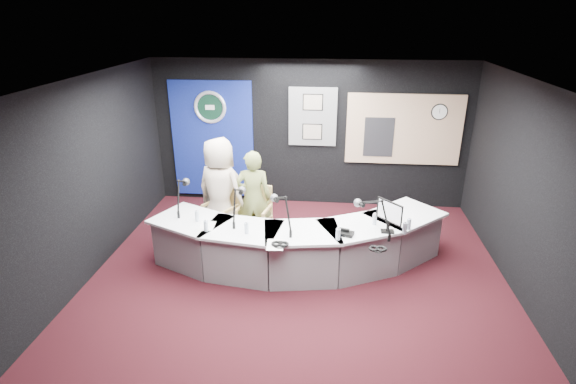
# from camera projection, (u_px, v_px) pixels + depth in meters

# --- Properties ---
(ground) EXTENTS (6.00, 6.00, 0.00)m
(ground) POSITION_uv_depth(u_px,v_px,m) (296.00, 286.00, 6.36)
(ground) COLOR black
(ground) RESTS_ON ground
(ceiling) EXTENTS (6.00, 6.00, 0.02)m
(ceiling) POSITION_uv_depth(u_px,v_px,m) (298.00, 85.00, 5.29)
(ceiling) COLOR silver
(ceiling) RESTS_ON ground
(wall_back) EXTENTS (6.00, 0.02, 2.80)m
(wall_back) POSITION_uv_depth(u_px,v_px,m) (310.00, 135.00, 8.59)
(wall_back) COLOR black
(wall_back) RESTS_ON ground
(wall_front) EXTENTS (6.00, 0.02, 2.80)m
(wall_front) POSITION_uv_depth(u_px,v_px,m) (262.00, 362.00, 3.06)
(wall_front) COLOR black
(wall_front) RESTS_ON ground
(wall_left) EXTENTS (0.02, 6.00, 2.80)m
(wall_left) POSITION_uv_depth(u_px,v_px,m) (78.00, 186.00, 6.10)
(wall_left) COLOR black
(wall_left) RESTS_ON ground
(wall_right) EXTENTS (0.02, 6.00, 2.80)m
(wall_right) POSITION_uv_depth(u_px,v_px,m) (539.00, 204.00, 5.55)
(wall_right) COLOR black
(wall_right) RESTS_ON ground
(broadcast_desk) EXTENTS (4.50, 1.90, 0.75)m
(broadcast_desk) POSITION_uv_depth(u_px,v_px,m) (296.00, 243.00, 6.73)
(broadcast_desk) COLOR silver
(broadcast_desk) RESTS_ON ground
(backdrop_panel) EXTENTS (1.60, 0.05, 2.30)m
(backdrop_panel) POSITION_uv_depth(u_px,v_px,m) (213.00, 140.00, 8.79)
(backdrop_panel) COLOR navy
(backdrop_panel) RESTS_ON wall_back
(agency_seal) EXTENTS (0.63, 0.07, 0.63)m
(agency_seal) POSITION_uv_depth(u_px,v_px,m) (210.00, 107.00, 8.51)
(agency_seal) COLOR silver
(agency_seal) RESTS_ON backdrop_panel
(seal_center) EXTENTS (0.48, 0.01, 0.48)m
(seal_center) POSITION_uv_depth(u_px,v_px,m) (210.00, 107.00, 8.51)
(seal_center) COLOR black
(seal_center) RESTS_ON backdrop_panel
(pinboard) EXTENTS (0.90, 0.04, 1.10)m
(pinboard) POSITION_uv_depth(u_px,v_px,m) (313.00, 117.00, 8.42)
(pinboard) COLOR slate
(pinboard) RESTS_ON wall_back
(framed_photo_upper) EXTENTS (0.34, 0.02, 0.27)m
(framed_photo_upper) POSITION_uv_depth(u_px,v_px,m) (313.00, 102.00, 8.29)
(framed_photo_upper) COLOR gray
(framed_photo_upper) RESTS_ON pinboard
(framed_photo_lower) EXTENTS (0.34, 0.02, 0.27)m
(framed_photo_lower) POSITION_uv_depth(u_px,v_px,m) (312.00, 132.00, 8.50)
(framed_photo_lower) COLOR gray
(framed_photo_lower) RESTS_ON pinboard
(booth_window_frame) EXTENTS (2.12, 0.06, 1.32)m
(booth_window_frame) POSITION_uv_depth(u_px,v_px,m) (404.00, 130.00, 8.34)
(booth_window_frame) COLOR tan
(booth_window_frame) RESTS_ON wall_back
(booth_glow) EXTENTS (2.00, 0.02, 1.20)m
(booth_glow) POSITION_uv_depth(u_px,v_px,m) (404.00, 130.00, 8.33)
(booth_glow) COLOR #FFD2A1
(booth_glow) RESTS_ON booth_window_frame
(equipment_rack) EXTENTS (0.55, 0.02, 0.75)m
(equipment_rack) POSITION_uv_depth(u_px,v_px,m) (379.00, 137.00, 8.41)
(equipment_rack) COLOR black
(equipment_rack) RESTS_ON booth_window_frame
(wall_clock) EXTENTS (0.28, 0.01, 0.28)m
(wall_clock) POSITION_uv_depth(u_px,v_px,m) (439.00, 112.00, 8.13)
(wall_clock) COLOR white
(wall_clock) RESTS_ON booth_window_frame
(armchair_left) EXTENTS (0.69, 0.69, 0.89)m
(armchair_left) POSITION_uv_depth(u_px,v_px,m) (222.00, 215.00, 7.47)
(armchair_left) COLOR tan
(armchair_left) RESTS_ON ground
(armchair_right) EXTENTS (0.57, 0.57, 0.86)m
(armchair_right) POSITION_uv_depth(u_px,v_px,m) (254.00, 219.00, 7.37)
(armchair_right) COLOR tan
(armchair_right) RESTS_ON ground
(draped_jacket) EXTENTS (0.48, 0.34, 0.70)m
(draped_jacket) POSITION_uv_depth(u_px,v_px,m) (216.00, 200.00, 7.62)
(draped_jacket) COLOR #656155
(draped_jacket) RESTS_ON armchair_left
(person_man) EXTENTS (1.02, 0.86, 1.77)m
(person_man) POSITION_uv_depth(u_px,v_px,m) (220.00, 191.00, 7.30)
(person_man) COLOR beige
(person_man) RESTS_ON ground
(person_woman) EXTENTS (0.61, 0.42, 1.60)m
(person_woman) POSITION_uv_depth(u_px,v_px,m) (253.00, 198.00, 7.23)
(person_woman) COLOR olive
(person_woman) RESTS_ON ground
(computer_monitor) EXTENTS (0.28, 0.31, 0.27)m
(computer_monitor) POSITION_uv_depth(u_px,v_px,m) (389.00, 211.00, 6.14)
(computer_monitor) COLOR black
(computer_monitor) RESTS_ON broadcast_desk
(desk_phone) EXTENTS (0.21, 0.19, 0.05)m
(desk_phone) POSITION_uv_depth(u_px,v_px,m) (347.00, 234.00, 6.16)
(desk_phone) COLOR black
(desk_phone) RESTS_ON broadcast_desk
(headphones_near) EXTENTS (0.19, 0.19, 0.03)m
(headphones_near) POSITION_uv_depth(u_px,v_px,m) (378.00, 249.00, 5.79)
(headphones_near) COLOR black
(headphones_near) RESTS_ON broadcast_desk
(headphones_far) EXTENTS (0.22, 0.22, 0.04)m
(headphones_far) POSITION_uv_depth(u_px,v_px,m) (280.00, 244.00, 5.90)
(headphones_far) COLOR black
(headphones_far) RESTS_ON broadcast_desk
(paper_stack) EXTENTS (0.23, 0.31, 0.00)m
(paper_stack) POSITION_uv_depth(u_px,v_px,m) (207.00, 226.00, 6.43)
(paper_stack) COLOR white
(paper_stack) RESTS_ON broadcast_desk
(notepad) EXTENTS (0.24, 0.33, 0.00)m
(notepad) POSITION_uv_depth(u_px,v_px,m) (275.00, 245.00, 5.91)
(notepad) COLOR white
(notepad) RESTS_ON broadcast_desk
(boom_mic_a) EXTENTS (0.17, 0.74, 0.60)m
(boom_mic_a) POSITION_uv_depth(u_px,v_px,m) (182.00, 191.00, 6.85)
(boom_mic_a) COLOR black
(boom_mic_a) RESTS_ON broadcast_desk
(boom_mic_b) EXTENTS (0.16, 0.74, 0.60)m
(boom_mic_b) POSITION_uv_depth(u_px,v_px,m) (238.00, 201.00, 6.53)
(boom_mic_b) COLOR black
(boom_mic_b) RESTS_ON broadcast_desk
(boom_mic_c) EXTENTS (0.41, 0.67, 0.60)m
(boom_mic_c) POSITION_uv_depth(u_px,v_px,m) (282.00, 209.00, 6.26)
(boom_mic_c) COLOR black
(boom_mic_c) RESTS_ON broadcast_desk
(boom_mic_d) EXTENTS (0.53, 0.58, 0.60)m
(boom_mic_d) POSITION_uv_depth(u_px,v_px,m) (374.00, 213.00, 6.13)
(boom_mic_d) COLOR black
(boom_mic_d) RESTS_ON broadcast_desk
(water_bottles) EXTENTS (3.10, 0.58, 0.18)m
(water_bottles) POSITION_uv_depth(u_px,v_px,m) (300.00, 223.00, 6.30)
(water_bottles) COLOR silver
(water_bottles) RESTS_ON broadcast_desk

